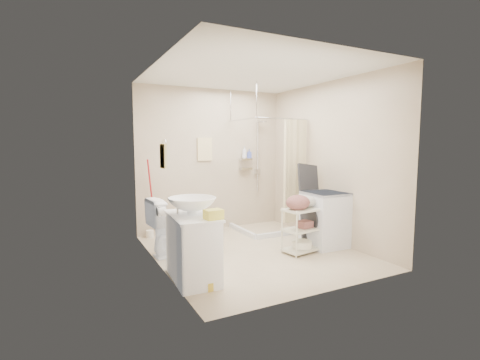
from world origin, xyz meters
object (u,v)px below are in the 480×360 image
object	(u,v)px
laundry_rack	(302,226)
washing_machine	(325,219)
vanity	(193,247)
toilet	(177,226)

from	to	relation	value
laundry_rack	washing_machine	bearing A→B (deg)	1.60
vanity	laundry_rack	distance (m)	1.80
vanity	toilet	size ratio (longest dim) A/B	1.06
toilet	washing_machine	distance (m)	2.28
toilet	vanity	bearing A→B (deg)	168.92
vanity	washing_machine	bearing A→B (deg)	12.41
washing_machine	laundry_rack	world-z (taller)	washing_machine
vanity	laundry_rack	world-z (taller)	laundry_rack
vanity	laundry_rack	size ratio (longest dim) A/B	1.12
toilet	laundry_rack	distance (m)	1.82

